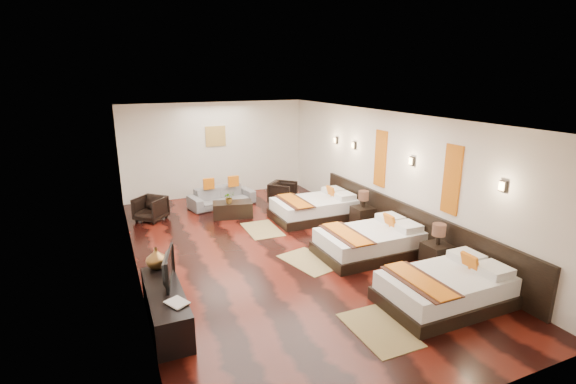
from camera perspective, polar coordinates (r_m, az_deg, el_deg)
name	(u,v)px	position (r m, az deg, el deg)	size (l,w,h in m)	color
floor	(277,251)	(8.90, -1.57, -8.01)	(5.50, 9.50, 0.01)	black
ceiling	(275,116)	(8.19, -1.72, 10.24)	(5.50, 9.50, 0.01)	white
back_wall	(216,149)	(12.86, -9.73, 5.72)	(5.50, 0.01, 2.80)	silver
left_wall	(131,203)	(7.86, -20.52, -1.41)	(0.01, 9.50, 2.80)	silver
right_wall	(388,174)	(9.78, 13.45, 2.39)	(0.01, 9.50, 2.80)	silver
headboard_panel	(407,225)	(9.43, 15.81, -4.31)	(0.08, 6.60, 0.90)	black
bed_near	(446,288)	(7.36, 20.64, -12.12)	(2.05, 1.29, 0.78)	black
bed_mid	(370,242)	(8.82, 11.06, -6.63)	(2.09, 1.31, 0.80)	black
bed_far	(315,208)	(10.79, 3.65, -2.18)	(2.09, 1.31, 0.80)	black
nightstand_a	(437,253)	(8.48, 19.50, -7.87)	(0.46, 0.46, 0.91)	black
nightstand_b	(363,215)	(10.28, 10.09, -3.04)	(0.46, 0.46, 0.91)	black
jute_mat_near	(379,330)	(6.54, 12.21, -17.78)	(0.75, 1.20, 0.01)	olive
jute_mat_mid	(309,261)	(8.44, 2.87, -9.37)	(0.75, 1.20, 0.01)	olive
jute_mat_far	(262,229)	(10.08, -3.53, -5.09)	(0.75, 1.20, 0.01)	olive
tv_console	(166,307)	(6.66, -16.24, -14.72)	(0.50, 1.80, 0.55)	black
tv	(164,268)	(6.64, -16.44, -9.82)	(0.83, 0.11, 0.48)	black
book	(170,306)	(6.07, -15.73, -14.70)	(0.23, 0.31, 0.03)	black
figurine	(156,258)	(7.17, -17.43, -8.52)	(0.33, 0.33, 0.35)	brown
sofa	(222,197)	(11.92, -8.97, -0.64)	(1.82, 0.71, 0.53)	slate
armchair_left	(151,209)	(11.14, -18.14, -2.17)	(0.66, 0.68, 0.62)	black
armchair_right	(283,193)	(11.99, -0.70, -0.10)	(0.67, 0.69, 0.63)	black
coffee_table	(233,210)	(10.97, -7.51, -2.38)	(1.00, 0.50, 0.40)	black
table_plant	(229,197)	(10.82, -7.99, -0.72)	(0.27, 0.23, 0.30)	#2B551C
orange_panel_a	(452,180)	(8.32, 21.33, 1.55)	(0.04, 0.40, 1.30)	#D86014
orange_panel_b	(380,159)	(9.94, 12.43, 4.44)	(0.04, 0.40, 1.30)	#D86014
sconce_near	(503,186)	(7.56, 27.13, 0.72)	(0.07, 0.12, 0.18)	black
sconce_mid	(412,161)	(9.05, 16.44, 4.05)	(0.07, 0.12, 0.18)	black
sconce_far	(354,145)	(10.79, 8.93, 6.29)	(0.07, 0.12, 0.18)	black
sconce_lounge	(336,140)	(11.55, 6.51, 6.99)	(0.07, 0.12, 0.18)	black
gold_artwork	(216,136)	(12.78, -9.79, 7.47)	(0.60, 0.04, 0.60)	#AD873F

